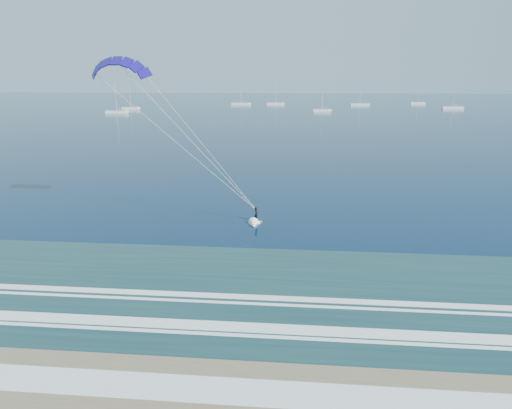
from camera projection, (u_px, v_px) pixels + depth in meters
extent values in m
plane|color=#07213C|center=(174.00, 382.00, 23.00)|extent=(900.00, 900.00, 0.00)
cube|color=#1E423F|center=(205.00, 306.00, 30.67)|extent=(600.00, 22.00, 0.03)
cube|color=white|center=(181.00, 364.00, 24.43)|extent=(600.00, 0.90, 0.07)
cube|color=white|center=(197.00, 325.00, 28.27)|extent=(600.00, 1.10, 0.07)
cube|color=white|center=(209.00, 296.00, 32.10)|extent=(600.00, 0.70, 0.07)
cube|color=white|center=(171.00, 387.00, 22.49)|extent=(600.00, 2.00, 0.02)
cube|color=#ACD018|center=(256.00, 221.00, 48.65)|extent=(1.25, 0.40, 0.07)
imported|color=black|center=(256.00, 214.00, 48.43)|extent=(0.39, 0.58, 1.54)
cone|color=white|center=(254.00, 225.00, 47.41)|extent=(1.31, 1.74, 1.10)
cube|color=silver|center=(117.00, 112.00, 195.88)|extent=(9.57, 2.40, 1.20)
cylinder|color=silver|center=(116.00, 97.00, 194.15)|extent=(0.18, 0.18, 11.69)
cylinder|color=silver|center=(119.00, 109.00, 195.40)|extent=(2.60, 0.12, 0.12)
cube|color=silver|center=(131.00, 108.00, 218.87)|extent=(8.26, 2.40, 1.20)
cylinder|color=silver|center=(130.00, 96.00, 217.34)|extent=(0.18, 0.18, 10.21)
cylinder|color=silver|center=(133.00, 105.00, 218.39)|extent=(2.60, 0.12, 0.12)
cube|color=silver|center=(241.00, 104.00, 256.73)|extent=(10.58, 2.40, 1.20)
cylinder|color=silver|center=(241.00, 91.00, 254.85)|extent=(0.18, 0.18, 12.81)
cylinder|color=silver|center=(243.00, 101.00, 256.24)|extent=(2.60, 0.12, 0.12)
cube|color=silver|center=(322.00, 111.00, 204.57)|extent=(7.62, 2.40, 1.20)
cylinder|color=silver|center=(322.00, 98.00, 203.13)|extent=(0.18, 0.18, 9.53)
cylinder|color=silver|center=(325.00, 107.00, 204.08)|extent=(2.60, 0.12, 0.12)
cube|color=silver|center=(360.00, 105.00, 250.64)|extent=(9.95, 2.40, 1.20)
cylinder|color=silver|center=(361.00, 92.00, 248.85)|extent=(0.18, 0.18, 12.16)
cylinder|color=silver|center=(362.00, 102.00, 250.16)|extent=(2.60, 0.12, 0.12)
cube|color=silver|center=(453.00, 108.00, 223.23)|extent=(9.83, 2.40, 1.20)
cylinder|color=silver|center=(454.00, 94.00, 221.45)|extent=(0.18, 0.18, 12.06)
cylinder|color=silver|center=(455.00, 105.00, 222.75)|extent=(2.60, 0.12, 0.12)
cube|color=silver|center=(417.00, 103.00, 263.13)|extent=(7.92, 2.40, 1.20)
cylinder|color=silver|center=(418.00, 94.00, 261.67)|extent=(0.18, 0.18, 9.69)
cylinder|color=silver|center=(420.00, 101.00, 262.65)|extent=(2.60, 0.12, 0.12)
cube|color=silver|center=(276.00, 104.00, 257.76)|extent=(9.45, 2.40, 1.20)
cylinder|color=silver|center=(276.00, 91.00, 255.86)|extent=(0.18, 0.18, 12.90)
cylinder|color=silver|center=(278.00, 101.00, 257.27)|extent=(2.60, 0.12, 0.12)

